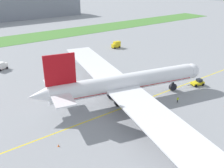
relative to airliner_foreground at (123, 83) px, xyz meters
name	(u,v)px	position (x,y,z in m)	size (l,w,h in m)	color
ground_plane	(142,107)	(1.85, -6.12, -5.36)	(600.00, 600.00, 0.00)	gray
apron_taxi_line	(136,103)	(1.85, -3.45, -5.35)	(280.00, 0.36, 0.01)	yellow
grass_median_strip	(22,39)	(1.85, 92.95, -5.31)	(320.00, 24.00, 0.10)	#4C8438
airliner_foreground	(123,83)	(0.00, 0.00, 0.00)	(50.71, 82.28, 15.77)	white
pushback_tug	(198,83)	(26.24, -6.30, -4.39)	(6.06, 3.24, 2.11)	yellow
ground_crew_wingwalker_port	(178,99)	(11.43, -10.30, -4.30)	(0.61, 0.25, 1.73)	black
traffic_cone_near_nose	(58,145)	(-24.12, -8.24, -5.07)	(0.36, 0.36, 0.58)	#F2590C
service_truck_baggage_loader	(1,66)	(-21.24, 47.18, -3.79)	(5.21, 3.83, 2.92)	white
service_truck_fuel_bowser	(116,45)	(32.79, 45.80, -3.67)	(4.46, 2.36, 3.21)	yellow
terminal_building	(13,8)	(20.16, 165.83, 3.64)	(112.66, 20.00, 18.00)	gray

